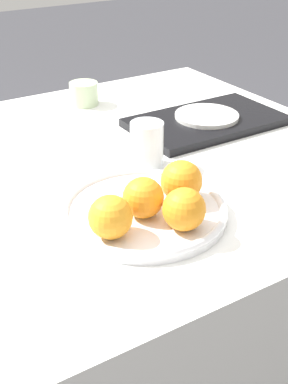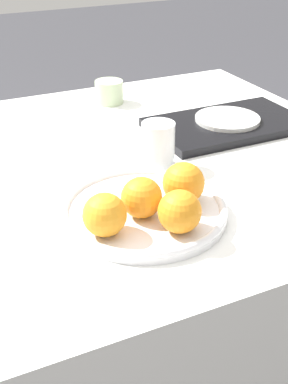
{
  "view_description": "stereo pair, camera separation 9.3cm",
  "coord_description": "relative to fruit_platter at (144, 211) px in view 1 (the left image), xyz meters",
  "views": [
    {
      "loc": [
        -0.36,
        -0.92,
        1.28
      ],
      "look_at": [
        0.07,
        -0.23,
        0.83
      ],
      "focal_mm": 50.0,
      "sensor_mm": 36.0,
      "label": 1
    },
    {
      "loc": [
        -0.28,
        -0.97,
        1.28
      ],
      "look_at": [
        0.07,
        -0.23,
        0.83
      ],
      "focal_mm": 50.0,
      "sensor_mm": 36.0,
      "label": 2
    }
  ],
  "objects": [
    {
      "name": "orange_2",
      "position": [
        -0.09,
        -0.05,
        0.04
      ],
      "size": [
        0.07,
        0.07,
        0.07
      ],
      "color": "orange",
      "rests_on": "fruit_platter"
    },
    {
      "name": "orange_0",
      "position": [
        -0.01,
        -0.02,
        0.04
      ],
      "size": [
        0.07,
        0.07,
        0.07
      ],
      "color": "orange",
      "rests_on": "fruit_platter"
    },
    {
      "name": "water_glass",
      "position": [
        0.11,
        0.17,
        0.04
      ],
      "size": [
        0.07,
        0.07,
        0.1
      ],
      "color": "silver",
      "rests_on": "table"
    },
    {
      "name": "serving_tray",
      "position": [
        0.36,
        0.29,
        -0.0
      ],
      "size": [
        0.38,
        0.22,
        0.02
      ],
      "color": "black",
      "rests_on": "table"
    },
    {
      "name": "side_plate",
      "position": [
        0.36,
        0.29,
        0.01
      ],
      "size": [
        0.16,
        0.16,
        0.01
      ],
      "color": "silver",
      "rests_on": "serving_tray"
    },
    {
      "name": "cup_1",
      "position": [
        0.17,
        0.58,
        0.02
      ],
      "size": [
        0.08,
        0.08,
        0.06
      ],
      "color": "#B7CC9E",
      "rests_on": "table"
    },
    {
      "name": "orange_3",
      "position": [
        0.02,
        -0.09,
        0.04
      ],
      "size": [
        0.07,
        0.07,
        0.07
      ],
      "color": "orange",
      "rests_on": "fruit_platter"
    },
    {
      "name": "orange_1",
      "position": [
        0.07,
        -0.01,
        0.04
      ],
      "size": [
        0.08,
        0.08,
        0.08
      ],
      "color": "orange",
      "rests_on": "fruit_platter"
    },
    {
      "name": "table",
      "position": [
        -0.07,
        0.23,
        -0.4
      ],
      "size": [
        1.41,
        0.99,
        0.78
      ],
      "color": "white",
      "rests_on": "ground_plane"
    },
    {
      "name": "fruit_platter",
      "position": [
        0.0,
        0.0,
        0.0
      ],
      "size": [
        0.3,
        0.3,
        0.02
      ],
      "color": "silver",
      "rests_on": "table"
    }
  ]
}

